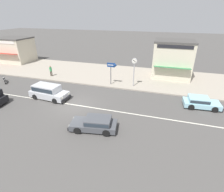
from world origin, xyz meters
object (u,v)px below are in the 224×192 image
motorcycle_1 (4,80)px  shopfront_corner_warung (173,59)px  pedestrian_near_clock (51,70)px  shopfront_mid_block (15,50)px  minivan_silver_1 (48,91)px  hatchback_dark_grey_0 (95,123)px  hatchback_pale_blue_2 (200,102)px  arrow_signboard (114,67)px  street_clock (134,66)px

motorcycle_1 → shopfront_corner_warung: bearing=22.3°
pedestrian_near_clock → shopfront_mid_block: bearing=153.7°
minivan_silver_1 → pedestrian_near_clock: (-3.98, 6.33, 0.21)m
pedestrian_near_clock → shopfront_corner_warung: bearing=16.7°
hatchback_dark_grey_0 → hatchback_pale_blue_2: (8.90, 6.68, -0.00)m
hatchback_pale_blue_2 → arrow_signboard: (-10.12, 3.02, 2.03)m
hatchback_pale_blue_2 → street_clock: 8.57m
hatchback_dark_grey_0 → minivan_silver_1: minivan_silver_1 is taller
minivan_silver_1 → shopfront_mid_block: size_ratio=0.77×
minivan_silver_1 → arrow_signboard: 8.55m
street_clock → minivan_silver_1: bearing=-145.2°
arrow_signboard → shopfront_corner_warung: 9.16m
hatchback_dark_grey_0 → arrow_signboard: arrow_signboard is taller
minivan_silver_1 → pedestrian_near_clock: pedestrian_near_clock is taller
pedestrian_near_clock → shopfront_corner_warung: (17.19, 5.15, 1.73)m
hatchback_pale_blue_2 → shopfront_corner_warung: 9.51m
hatchback_dark_grey_0 → hatchback_pale_blue_2: bearing=36.9°
hatchback_dark_grey_0 → motorcycle_1: 17.40m
shopfront_corner_warung → arrow_signboard: bearing=-141.2°
hatchback_pale_blue_2 → motorcycle_1: (-25.09, -0.32, -0.16)m
pedestrian_near_clock → arrow_signboard: bearing=-3.3°
shopfront_mid_block → arrow_signboard: bearing=-16.3°
hatchback_pale_blue_2 → shopfront_mid_block: size_ratio=0.62×
minivan_silver_1 → street_clock: street_clock is taller
arrow_signboard → motorcycle_1: bearing=-167.4°
arrow_signboard → shopfront_mid_block: size_ratio=0.49×
motorcycle_1 → shopfront_mid_block: size_ratio=0.26×
shopfront_mid_block → hatchback_pale_blue_2: bearing=-16.4°
hatchback_dark_grey_0 → minivan_silver_1: 8.30m
minivan_silver_1 → shopfront_mid_block: (-15.59, 12.07, 1.55)m
street_clock → shopfront_mid_block: bearing=165.9°
pedestrian_near_clock → shopfront_mid_block: shopfront_mid_block is taller
shopfront_corner_warung → pedestrian_near_clock: bearing=-163.3°
street_clock → hatchback_pale_blue_2: bearing=-23.3°
minivan_silver_1 → pedestrian_near_clock: bearing=122.1°
motorcycle_1 → hatchback_pale_blue_2: bearing=0.7°
hatchback_dark_grey_0 → minivan_silver_1: (-7.30, 3.96, 0.25)m
minivan_silver_1 → motorcycle_1: bearing=164.9°
hatchback_pale_blue_2 → shopfront_corner_warung: shopfront_corner_warung is taller
hatchback_pale_blue_2 → pedestrian_near_clock: size_ratio=2.38×
hatchback_dark_grey_0 → minivan_silver_1: size_ratio=0.89×
hatchback_pale_blue_2 → pedestrian_near_clock: bearing=169.9°
minivan_silver_1 → arrow_signboard: bearing=43.4°
hatchback_dark_grey_0 → pedestrian_near_clock: (-11.27, 10.29, 0.47)m
minivan_silver_1 → shopfront_mid_block: 19.78m
motorcycle_1 → pedestrian_near_clock: pedestrian_near_clock is taller
shopfront_corner_warung → motorcycle_1: bearing=-157.7°
street_clock → motorcycle_1: bearing=-168.5°
motorcycle_1 → street_clock: 18.04m
hatchback_pale_blue_2 → shopfront_mid_block: shopfront_mid_block is taller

